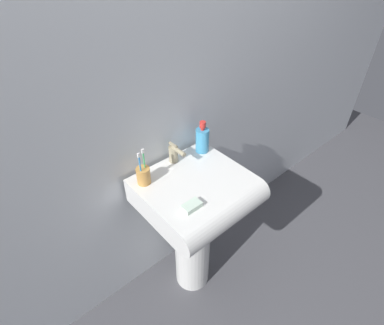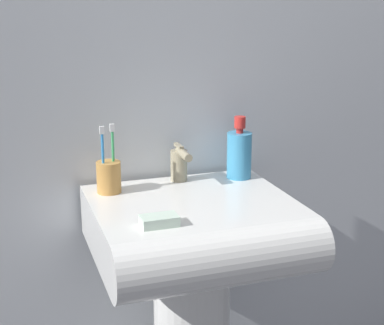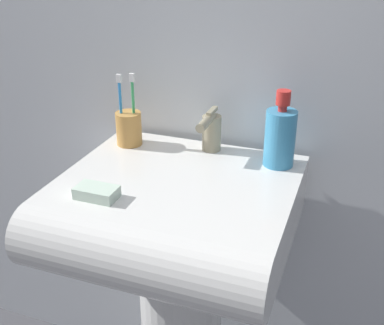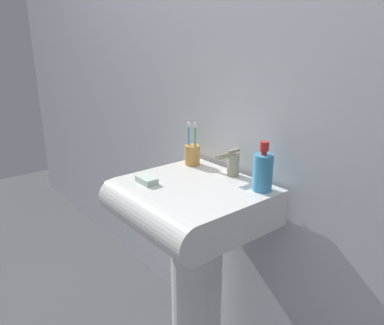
{
  "view_description": "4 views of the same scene",
  "coord_description": "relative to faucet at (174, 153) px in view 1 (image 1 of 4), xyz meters",
  "views": [
    {
      "loc": [
        -0.71,
        -0.81,
        1.8
      ],
      "look_at": [
        0.02,
        0.02,
        0.92
      ],
      "focal_mm": 28.0,
      "sensor_mm": 36.0,
      "label": 1
    },
    {
      "loc": [
        -0.46,
        -1.35,
        1.35
      ],
      "look_at": [
        0.01,
        0.03,
        0.94
      ],
      "focal_mm": 55.0,
      "sensor_mm": 36.0,
      "label": 2
    },
    {
      "loc": [
        0.35,
        -0.88,
        1.34
      ],
      "look_at": [
        0.04,
        -0.03,
        0.9
      ],
      "focal_mm": 45.0,
      "sensor_mm": 36.0,
      "label": 3
    },
    {
      "loc": [
        0.99,
        -0.83,
        1.36
      ],
      "look_at": [
        0.0,
        -0.03,
        0.94
      ],
      "focal_mm": 35.0,
      "sensor_mm": 36.0,
      "label": 4
    }
  ],
  "objects": [
    {
      "name": "bar_soap",
      "position": [
        -0.14,
        -0.3,
        -0.04
      ],
      "size": [
        0.09,
        0.05,
        0.02
      ],
      "primitive_type": "cube",
      "color": "silver",
      "rests_on": "sink_basin"
    },
    {
      "name": "soap_bottle",
      "position": [
        0.17,
        -0.02,
        0.02
      ],
      "size": [
        0.07,
        0.07,
        0.18
      ],
      "color": "#3F99CC",
      "rests_on": "sink_basin"
    },
    {
      "name": "sink_basin",
      "position": [
        -0.02,
        -0.21,
        -0.12
      ],
      "size": [
        0.51,
        0.49,
        0.14
      ],
      "color": "white",
      "rests_on": "sink_pedestal"
    },
    {
      "name": "toothbrush_cup",
      "position": [
        -0.21,
        -0.03,
        -0.01
      ],
      "size": [
        0.06,
        0.06,
        0.18
      ],
      "color": "#D19347",
      "rests_on": "sink_basin"
    },
    {
      "name": "faucet",
      "position": [
        0.0,
        0.0,
        0.0
      ],
      "size": [
        0.05,
        0.12,
        0.11
      ],
      "color": "tan",
      "rests_on": "sink_basin"
    },
    {
      "name": "ground_plane",
      "position": [
        -0.02,
        -0.16,
        -0.9
      ],
      "size": [
        6.0,
        6.0,
        0.0
      ],
      "primitive_type": "plane",
      "color": "#4C4C51",
      "rests_on": "ground"
    },
    {
      "name": "wall_back",
      "position": [
        -0.02,
        0.09,
        0.3
      ],
      "size": [
        5.0,
        0.05,
        2.4
      ],
      "primitive_type": "cube",
      "color": "silver",
      "rests_on": "ground"
    },
    {
      "name": "sink_pedestal",
      "position": [
        -0.02,
        -0.16,
        -0.54
      ],
      "size": [
        0.21,
        0.21,
        0.71
      ],
      "primitive_type": "cylinder",
      "color": "white",
      "rests_on": "ground"
    }
  ]
}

